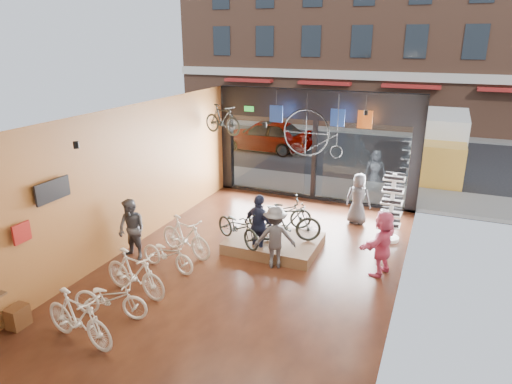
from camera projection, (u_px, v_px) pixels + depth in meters
The scene contains 34 objects.
ground_plane at pixel (244, 276), 11.00m from camera, with size 7.00×12.00×0.04m, color black.
ceiling at pixel (243, 117), 9.77m from camera, with size 7.00×12.00×0.04m, color black.
wall_left at pixel (118, 183), 11.67m from camera, with size 0.04×12.00×3.80m, color #B1753B.
wall_right at pixel (404, 224), 9.10m from camera, with size 0.04×12.00×3.80m, color beige.
wall_back at pixel (25, 369), 5.12m from camera, with size 7.00×0.04×3.80m, color beige.
storefront at pixel (315, 146), 15.63m from camera, with size 7.00×0.26×3.80m, color black, non-canonical shape.
exit_sign at pixel (249, 109), 16.03m from camera, with size 0.35×0.06×0.18m, color #198C26.
street_road at pixel (359, 146), 24.11m from camera, with size 30.00×18.00×0.02m, color black.
sidewalk_near at pixel (321, 187), 17.27m from camera, with size 30.00×2.40×0.12m, color slate.
sidewalk_far at pixel (372, 131), 27.58m from camera, with size 30.00×2.00×0.12m, color slate.
opposite_building at pixel (388, 10), 27.53m from camera, with size 26.00×5.00×14.00m, color brown.
street_car at pixel (265, 135), 22.76m from camera, with size 1.87×4.65×1.59m, color gray.
box_truck at pixel (440, 146), 18.79m from camera, with size 2.01×6.03×2.38m, color silver, non-canonical shape.
floor_bike_1 at pixel (78, 318), 8.42m from camera, with size 0.49×1.74×1.05m, color beige.
floor_bike_2 at pixel (110, 298), 9.24m from camera, with size 0.56×1.60×0.84m, color beige.
floor_bike_3 at pixel (135, 273), 10.02m from camera, with size 0.49×1.74×1.04m, color beige.
floor_bike_4 at pixel (168, 254), 11.14m from camera, with size 0.55×1.58×0.83m, color beige.
floor_bike_5 at pixel (185, 237), 11.85m from camera, with size 0.49×1.75×1.05m, color beige.
display_platform at pixel (274, 243), 12.32m from camera, with size 2.40×1.80×0.30m, color brown.
display_bike_left at pixel (238, 227), 11.87m from camera, with size 0.60×1.72×0.90m, color black.
display_bike_mid at pixel (288, 223), 11.96m from camera, with size 0.49×1.75×1.05m, color black.
display_bike_right at pixel (280, 213), 12.79m from camera, with size 0.62×1.77×0.93m, color black.
customer_1 at pixel (132, 230), 11.57m from camera, with size 0.78×0.61×1.61m, color #3F3F44.
customer_2 at pixel (259, 226), 11.71m from camera, with size 0.98×0.41×1.68m, color #161C33.
customer_3 at pixel (275, 237), 11.17m from camera, with size 1.03×0.59×1.59m, color #3F3F44.
customer_4 at pixel (358, 199), 13.82m from camera, with size 0.77×0.50×1.58m, color #3F3F44.
customer_5 at pixel (382, 243), 10.83m from camera, with size 1.49×0.48×1.61m, color #CC4C72.
sunglasses_rack at pixel (391, 208), 12.58m from camera, with size 0.58×0.47×1.95m, color white, non-canonical shape.
wall_merch at pixel (9, 265), 8.75m from camera, with size 0.40×2.40×2.60m, color navy, non-canonical shape.
penny_farthing at pixel (316, 135), 14.40m from camera, with size 1.90×0.06×1.52m, color black, non-canonical shape.
hung_bike at pixel (222, 119), 14.68m from camera, with size 0.45×1.58×0.95m, color black.
jersey_left at pixel (276, 114), 14.97m from camera, with size 0.45×0.03×0.55m, color #1E3F99.
jersey_mid at pixel (338, 118), 14.23m from camera, with size 0.45×0.03×0.55m, color #1E3F99.
jersey_right at pixel (365, 120), 13.92m from camera, with size 0.45×0.03×0.55m, color #CC5919.
Camera 1 is at (4.02, -8.90, 5.44)m, focal length 32.00 mm.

